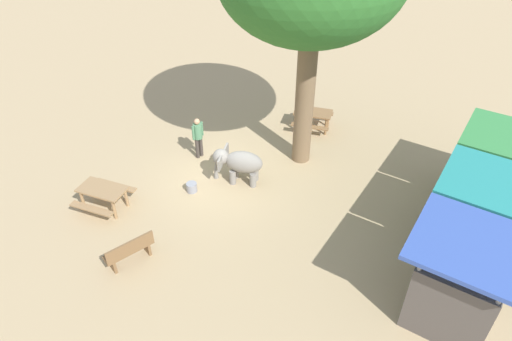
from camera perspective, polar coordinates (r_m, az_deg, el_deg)
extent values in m
plane|color=tan|center=(15.87, -4.58, -0.91)|extent=(60.00, 60.00, 0.00)
cylinder|color=gray|center=(15.43, -2.98, -0.86)|extent=(0.23, 0.23, 0.52)
cylinder|color=gray|center=(15.70, -2.63, -0.07)|extent=(0.23, 0.23, 0.52)
cylinder|color=gray|center=(15.28, -0.39, -1.22)|extent=(0.23, 0.23, 0.52)
cylinder|color=gray|center=(15.56, -0.09, -0.42)|extent=(0.23, 0.23, 0.52)
ellipsoid|color=gray|center=(15.15, -1.56, 1.08)|extent=(1.07, 1.45, 0.78)
sphere|color=gray|center=(15.28, -4.49, 1.76)|extent=(0.55, 0.55, 0.55)
cone|color=gray|center=(15.62, -5.14, 0.37)|extent=(0.17, 0.17, 0.87)
cube|color=gray|center=(14.97, -4.58, 0.93)|extent=(0.45, 0.22, 0.42)
cube|color=gray|center=(15.54, -3.82, 2.48)|extent=(0.45, 0.22, 0.42)
cylinder|color=#3F3833|center=(16.82, -7.01, 3.08)|extent=(0.14, 0.14, 0.82)
cylinder|color=#3F3833|center=(16.73, -7.47, 2.82)|extent=(0.14, 0.14, 0.82)
cylinder|color=#4C7F59|center=(16.40, -7.42, 4.98)|extent=(0.32, 0.32, 0.58)
sphere|color=tan|center=(16.19, -7.53, 6.19)|extent=(0.22, 0.22, 0.22)
cylinder|color=#4C7F59|center=(16.51, -6.88, 5.32)|extent=(0.09, 0.09, 0.55)
cylinder|color=#4C7F59|center=(16.28, -7.98, 4.73)|extent=(0.09, 0.09, 0.55)
cylinder|color=brown|center=(15.56, 6.21, 9.06)|extent=(0.66, 0.66, 4.97)
cube|color=brown|center=(13.13, -15.87, -9.64)|extent=(1.46, 0.81, 0.06)
cube|color=brown|center=(12.86, -15.71, -9.37)|extent=(1.35, 0.49, 0.40)
cube|color=brown|center=(13.21, -17.75, -11.31)|extent=(0.19, 0.37, 0.42)
cube|color=brown|center=(13.42, -13.69, -9.40)|extent=(0.19, 0.37, 0.42)
cube|color=#9E7A51|center=(14.93, -18.98, -2.26)|extent=(1.08, 1.63, 0.06)
cylinder|color=#9E7A51|center=(15.02, -16.17, -3.26)|extent=(0.10, 0.10, 0.72)
cylinder|color=#9E7A51|center=(14.66, -17.57, -4.74)|extent=(0.10, 0.10, 0.72)
cylinder|color=#9E7A51|center=(15.69, -19.74, -2.16)|extent=(0.10, 0.10, 0.72)
cylinder|color=#9E7A51|center=(15.34, -21.16, -3.55)|extent=(0.10, 0.10, 0.72)
cube|color=#9E7A51|center=(15.47, -17.41, -1.82)|extent=(0.53, 1.52, 0.05)
cube|color=#9E7A51|center=(14.78, -20.16, -4.59)|extent=(0.53, 1.52, 0.05)
cube|color=olive|center=(18.33, 7.26, 7.34)|extent=(1.20, 1.67, 0.06)
cylinder|color=olive|center=(18.33, 5.14, 6.09)|extent=(0.10, 0.10, 0.72)
cylinder|color=olive|center=(18.87, 5.54, 7.04)|extent=(0.10, 0.10, 0.72)
cylinder|color=olive|center=(18.18, 8.85, 5.51)|extent=(0.10, 0.10, 0.72)
cylinder|color=olive|center=(18.73, 9.16, 6.48)|extent=(0.10, 0.10, 0.72)
cube|color=olive|center=(17.95, 6.83, 5.56)|extent=(0.66, 1.51, 0.05)
cube|color=olive|center=(19.01, 7.53, 7.41)|extent=(0.66, 1.51, 0.05)
cube|color=#59514C|center=(16.13, 28.07, -0.64)|extent=(2.00, 1.80, 2.00)
cube|color=#388C47|center=(15.40, 29.60, 3.68)|extent=(2.50, 2.50, 0.12)
cylinder|color=gray|center=(15.28, 24.85, -0.79)|extent=(0.10, 0.10, 2.40)
cylinder|color=gray|center=(16.81, 26.14, 2.37)|extent=(0.10, 0.10, 2.40)
cube|color=#59514C|center=(14.01, 26.33, -6.10)|extent=(2.00, 1.80, 2.00)
cube|color=teal|center=(13.16, 28.02, -1.39)|extent=(2.50, 2.50, 0.12)
cylinder|color=gray|center=(13.23, 29.18, -8.89)|extent=(0.10, 0.10, 2.40)
cylinder|color=gray|center=(13.20, 22.47, -6.60)|extent=(0.10, 0.10, 2.40)
cylinder|color=gray|center=(14.62, 24.20, -2.40)|extent=(0.10, 0.10, 2.40)
cube|color=#59514C|center=(12.08, 23.95, -13.39)|extent=(2.00, 1.80, 2.00)
cube|color=#3856B2|center=(11.07, 25.80, -8.44)|extent=(2.50, 2.50, 0.12)
cylinder|color=gray|center=(11.36, 27.18, -17.15)|extent=(0.10, 0.10, 2.40)
cylinder|color=gray|center=(11.33, 19.15, -14.44)|extent=(0.10, 0.10, 2.40)
cylinder|color=gray|center=(12.63, 28.64, -11.17)|extent=(0.10, 0.10, 2.40)
cylinder|color=gray|center=(12.59, 21.57, -8.77)|extent=(0.10, 0.10, 2.40)
cylinder|color=gray|center=(15.29, -8.16, -2.12)|extent=(0.36, 0.36, 0.32)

